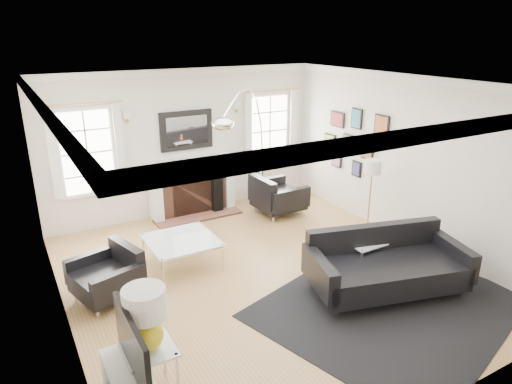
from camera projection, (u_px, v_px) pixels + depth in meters
floor at (265, 274)px, 6.84m from camera, size 6.00×6.00×0.00m
back_wall at (186, 143)px, 8.82m from camera, size 5.50×0.04×2.80m
front_wall at (445, 283)px, 3.91m from camera, size 5.50×0.04×2.80m
left_wall at (55, 225)px, 5.08m from camera, size 0.04×6.00×2.80m
right_wall at (406, 160)px, 7.65m from camera, size 0.04×6.00×2.80m
ceiling at (267, 84)px, 5.90m from camera, size 5.50×6.00×0.02m
crown_molding at (267, 88)px, 5.92m from camera, size 5.50×6.00×0.12m
fireplace at (193, 188)px, 8.94m from camera, size 1.70×0.69×1.11m
mantel_mirror at (187, 130)px, 8.70m from camera, size 1.05×0.07×0.75m
window_left at (87, 152)px, 7.90m from camera, size 1.24×0.15×1.62m
window_right at (269, 130)px, 9.63m from camera, size 1.24×0.15×1.62m
gallery_wall at (354, 137)px, 8.65m from camera, size 0.04×1.73×1.29m
area_rug at (389, 305)px, 6.05m from camera, size 3.85×3.48×0.01m
sofa at (385, 266)px, 6.30m from camera, size 2.33×1.51×0.70m
armchair_left at (110, 276)px, 6.15m from camera, size 0.97×1.04×0.59m
armchair_right at (276, 197)px, 8.97m from camera, size 0.90×0.99×0.65m
coffee_table at (182, 241)px, 6.95m from camera, size 1.01×1.01×0.45m
side_table_left at (150, 358)px, 4.46m from camera, size 0.49×0.49×0.54m
nesting_table at (364, 249)px, 6.63m from camera, size 0.51×0.43×0.56m
gourd_lamp at (146, 315)px, 4.29m from camera, size 0.41×0.41×0.66m
orange_vase at (366, 236)px, 6.56m from camera, size 0.11×0.11×0.17m
arc_floor_lamp at (245, 149)px, 8.36m from camera, size 1.83×1.70×2.59m
stick_floor_lamp at (372, 171)px, 7.62m from camera, size 0.29×0.29×1.42m
speaker_tower at (216, 188)px, 9.04m from camera, size 0.21×0.21×1.01m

